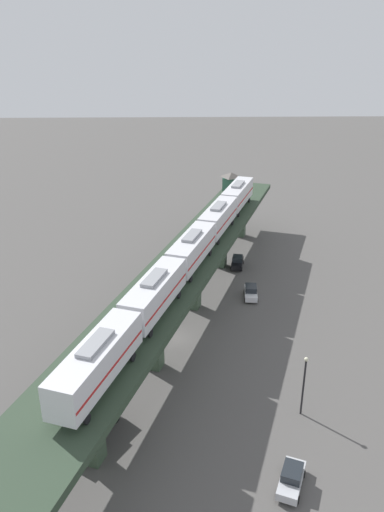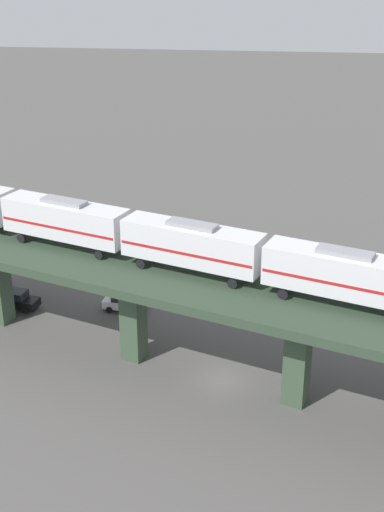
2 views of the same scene
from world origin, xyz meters
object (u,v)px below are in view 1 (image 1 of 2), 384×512
subway_train (192,248)px  signal_hut (231,181)px  street_car_silver (291,478)px  delivery_truck (88,421)px  street_car_white (251,292)px  street_car_black (237,262)px  street_lamp (304,381)px

subway_train → signal_hut: 36.42m
street_car_silver → delivery_truck: (18.37, -6.56, 0.82)m
street_car_white → delivery_truck: size_ratio=0.63×
street_car_black → street_car_white: (-0.80, 10.96, 0.00)m
street_car_silver → subway_train: bearing=-73.6°
street_car_black → delivery_truck: delivery_truck is taller
street_car_black → street_lamp: street_lamp is taller
subway_train → street_car_black: size_ratio=12.80×
street_car_black → street_car_white: bearing=94.2°
delivery_truck → street_lamp: size_ratio=1.04×
signal_hut → street_car_silver: bearing=89.3°
street_car_white → street_lamp: (-1.71, 25.34, 3.17)m
street_car_black → street_lamp: 36.52m
street_car_black → street_car_white: same height
street_car_black → street_car_silver: (0.42, 45.33, 0.00)m
street_car_black → delivery_truck: size_ratio=0.64×
street_car_black → street_car_silver: bearing=89.5°
street_car_white → subway_train: bearing=41.1°
subway_train → street_car_white: bearing=-138.9°
subway_train → signal_hut: (-8.56, -35.39, -0.74)m
delivery_truck → subway_train: bearing=-117.9°
street_car_black → delivery_truck: bearing=64.1°
subway_train → delivery_truck: (10.58, 19.93, -9.60)m
signal_hut → street_lamp: 53.29m
subway_train → street_car_silver: subway_train is taller
street_car_silver → street_lamp: street_lamp is taller
subway_train → delivery_truck: subway_train is taller
street_car_black → subway_train: bearing=66.4°
street_car_black → delivery_truck: (18.79, 38.77, 0.82)m
street_car_white → delivery_truck: 34.04m
signal_hut → street_car_white: signal_hut is taller
street_car_white → street_lamp: size_ratio=0.66×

